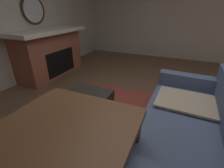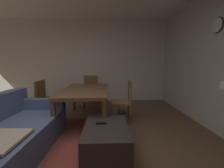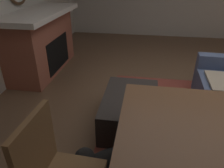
{
  "view_description": "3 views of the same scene",
  "coord_description": "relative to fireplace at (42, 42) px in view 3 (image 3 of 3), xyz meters",
  "views": [
    {
      "loc": [
        1.93,
        0.36,
        1.49
      ],
      "look_at": [
        0.13,
        -0.43,
        0.55
      ],
      "focal_mm": 24.96,
      "sensor_mm": 36.0,
      "label": 1
    },
    {
      "loc": [
        -1.58,
        -0.76,
        1.29
      ],
      "look_at": [
        0.34,
        -0.84,
        1.03
      ],
      "focal_mm": 23.95,
      "sensor_mm": 36.0,
      "label": 2
    },
    {
      "loc": [
        2.6,
        -0.64,
        1.71
      ],
      "look_at": [
        0.48,
        -0.98,
        0.54
      ],
      "focal_mm": 34.21,
      "sensor_mm": 36.0,
      "label": 3
    }
  ],
  "objects": [
    {
      "name": "fireplace",
      "position": [
        0.0,
        0.0,
        0.0
      ],
      "size": [
        1.87,
        0.76,
        1.09
      ],
      "color": "#9E5642",
      "rests_on": "ground"
    },
    {
      "name": "area_rug",
      "position": [
        1.36,
        2.38,
        -0.55
      ],
      "size": [
        2.6,
        2.0,
        0.01
      ],
      "primitive_type": "cube",
      "color": "brown",
      "rests_on": "ground"
    },
    {
      "name": "ottoman_coffee_table",
      "position": [
        1.36,
        1.71,
        -0.35
      ],
      "size": [
        0.95,
        0.64,
        0.4
      ],
      "primitive_type": "cube",
      "color": "#2D2826",
      "rests_on": "ground"
    },
    {
      "name": "small_dog",
      "position": [
        2.15,
        1.58,
        -0.36
      ],
      "size": [
        0.47,
        0.6,
        0.34
      ],
      "color": "black",
      "rests_on": "ground"
    },
    {
      "name": "floor",
      "position": [
        0.87,
        2.47,
        -0.55
      ],
      "size": [
        8.79,
        8.79,
        0.0
      ],
      "primitive_type": "plane",
      "color": "brown"
    },
    {
      "name": "tv_remote",
      "position": [
        1.44,
        1.79,
        -0.14
      ],
      "size": [
        0.06,
        0.16,
        0.02
      ],
      "primitive_type": "cube",
      "rotation": [
        0.0,
        0.0,
        0.09
      ],
      "color": "black",
      "rests_on": "ottoman_coffee_table"
    }
  ]
}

